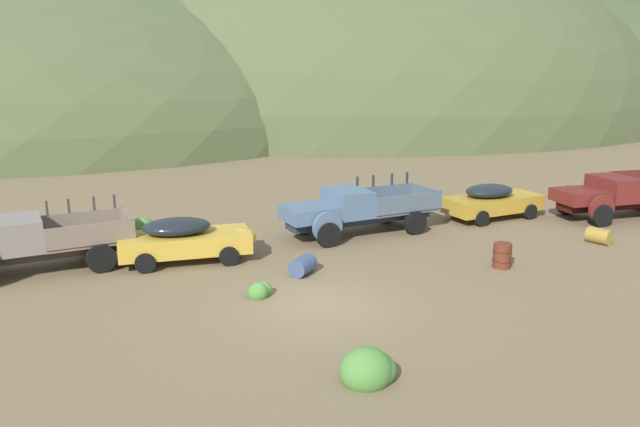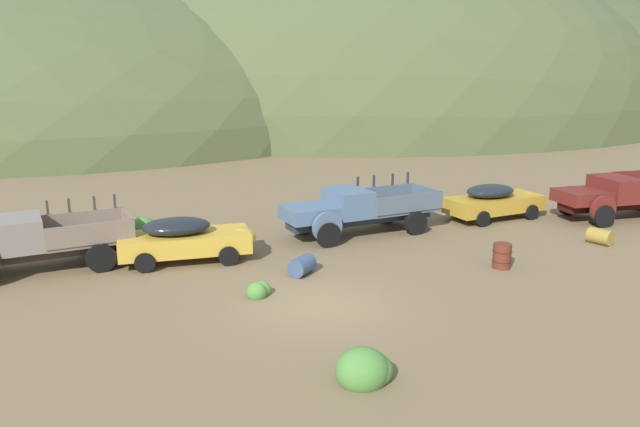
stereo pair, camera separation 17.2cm
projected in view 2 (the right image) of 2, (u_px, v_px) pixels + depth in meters
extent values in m
plane|color=brown|center=(317.00, 305.00, 17.60)|extent=(300.00, 300.00, 0.00)
ellipsoid|color=#4C5633|center=(87.00, 118.00, 79.29)|extent=(76.02, 89.74, 33.96)
ellipsoid|color=#4C5633|center=(345.00, 116.00, 82.85)|extent=(79.00, 76.97, 42.89)
ellipsoid|color=#424C2D|center=(511.00, 107.00, 99.68)|extent=(74.24, 87.13, 36.11)
cube|color=#3D322D|center=(41.00, 252.00, 20.41)|extent=(5.59, 2.35, 0.36)
cube|color=slate|center=(21.00, 233.00, 20.01)|extent=(1.74, 2.19, 1.05)
cube|color=black|center=(0.00, 229.00, 19.70)|extent=(0.47, 1.59, 0.59)
cube|color=#746354|center=(88.00, 239.00, 21.03)|extent=(3.22, 2.67, 0.12)
cube|color=#746354|center=(83.00, 221.00, 21.80)|extent=(2.73, 0.82, 0.70)
cube|color=#746354|center=(91.00, 234.00, 20.07)|extent=(2.73, 0.82, 0.70)
cube|color=#746354|center=(128.00, 223.00, 21.54)|extent=(0.62, 1.97, 0.70)
cube|color=#3D322D|center=(115.00, 201.00, 22.16)|extent=(0.10, 0.10, 0.50)
cube|color=#3D322D|center=(94.00, 203.00, 21.85)|extent=(0.10, 0.10, 0.50)
cube|color=#3D322D|center=(69.00, 206.00, 21.47)|extent=(0.10, 0.10, 0.50)
cube|color=#3D322D|center=(47.00, 208.00, 21.16)|extent=(0.10, 0.10, 0.50)
cylinder|color=black|center=(92.00, 242.00, 22.14)|extent=(1.00, 0.52, 0.96)
cylinder|color=black|center=(101.00, 258.00, 20.33)|extent=(1.00, 0.52, 0.96)
cube|color=gold|center=(185.00, 242.00, 21.38)|extent=(4.54, 2.01, 0.68)
ellipsoid|color=black|center=(176.00, 226.00, 21.17)|extent=(2.40, 1.67, 0.57)
ellipsoid|color=gold|center=(242.00, 236.00, 21.89)|extent=(1.06, 1.46, 0.61)
cylinder|color=black|center=(228.00, 256.00, 21.00)|extent=(0.69, 0.24, 0.68)
cylinder|color=black|center=(222.00, 242.00, 22.65)|extent=(0.69, 0.24, 0.68)
cylinder|color=black|center=(145.00, 263.00, 20.28)|extent=(0.69, 0.24, 0.68)
cylinder|color=black|center=(145.00, 248.00, 21.93)|extent=(0.69, 0.24, 0.68)
cube|color=#262D39|center=(360.00, 218.00, 24.85)|extent=(6.24, 2.44, 0.36)
cube|color=slate|center=(309.00, 213.00, 23.76)|extent=(2.31, 2.13, 0.55)
cube|color=#B7B2A8|center=(288.00, 216.00, 23.37)|extent=(0.36, 1.16, 0.44)
cylinder|color=slate|center=(305.00, 216.00, 24.83)|extent=(1.21, 0.47, 1.20)
cylinder|color=slate|center=(327.00, 227.00, 23.07)|extent=(1.21, 0.47, 1.20)
cube|color=slate|center=(348.00, 203.00, 24.43)|extent=(1.87, 2.25, 1.05)
cube|color=black|center=(334.00, 199.00, 24.10)|extent=(0.45, 1.62, 0.59)
cube|color=#4D5B67|center=(396.00, 208.00, 25.53)|extent=(3.53, 2.74, 0.12)
cube|color=#4D5B67|center=(383.00, 194.00, 26.32)|extent=(3.06, 0.86, 0.70)
cube|color=#4D5B67|center=(410.00, 203.00, 24.54)|extent=(3.06, 0.86, 0.70)
cube|color=#4D5B67|center=(426.00, 195.00, 26.08)|extent=(0.59, 2.01, 0.70)
cube|color=#262D39|center=(408.00, 178.00, 26.72)|extent=(0.10, 0.10, 0.50)
cube|color=#262D39|center=(393.00, 179.00, 26.38)|extent=(0.10, 0.10, 0.50)
cube|color=#262D39|center=(374.00, 181.00, 25.97)|extent=(0.10, 0.10, 0.50)
cube|color=#262D39|center=(358.00, 183.00, 25.64)|extent=(0.10, 0.10, 0.50)
cylinder|color=black|center=(304.00, 222.00, 24.94)|extent=(1.00, 0.51, 0.96)
cylinder|color=black|center=(328.00, 235.00, 23.09)|extent=(1.00, 0.51, 0.96)
cylinder|color=black|center=(387.00, 212.00, 26.66)|extent=(1.00, 0.51, 0.96)
cylinder|color=black|center=(416.00, 223.00, 24.81)|extent=(1.00, 0.51, 0.96)
cube|color=#B28928|center=(494.00, 204.00, 27.33)|extent=(4.74, 2.78, 0.68)
ellipsoid|color=black|center=(490.00, 191.00, 27.07)|extent=(2.62, 2.06, 0.57)
ellipsoid|color=#B28928|center=(528.00, 198.00, 28.17)|extent=(1.29, 1.60, 0.61)
cylinder|color=black|center=(531.00, 212.00, 27.23)|extent=(0.71, 0.36, 0.68)
cylinder|color=black|center=(503.00, 204.00, 28.77)|extent=(0.71, 0.36, 0.68)
cylinder|color=black|center=(483.00, 219.00, 26.05)|extent=(0.71, 0.36, 0.68)
cylinder|color=black|center=(456.00, 210.00, 27.58)|extent=(0.71, 0.36, 0.68)
cube|color=black|center=(624.00, 204.00, 27.46)|extent=(6.23, 1.35, 0.36)
cube|color=maroon|center=(582.00, 196.00, 26.77)|extent=(2.05, 1.92, 0.55)
cube|color=#B7B2A8|center=(564.00, 198.00, 26.54)|extent=(0.15, 1.25, 0.44)
cylinder|color=maroon|center=(570.00, 199.00, 27.93)|extent=(1.21, 0.24, 1.20)
cylinder|color=maroon|center=(603.00, 209.00, 25.91)|extent=(1.21, 0.24, 1.20)
cube|color=maroon|center=(615.00, 189.00, 27.15)|extent=(1.54, 2.16, 1.05)
cube|color=black|center=(603.00, 185.00, 26.93)|extent=(0.14, 1.77, 0.59)
cube|color=maroon|center=(639.00, 180.00, 28.74)|extent=(3.13, 0.27, 0.95)
cylinder|color=black|center=(569.00, 205.00, 28.05)|extent=(0.97, 0.33, 0.96)
cylinder|color=black|center=(603.00, 216.00, 25.92)|extent=(0.97, 0.33, 0.96)
cylinder|color=#5B2819|center=(502.00, 256.00, 20.73)|extent=(0.61, 0.61, 0.85)
torus|color=#401C11|center=(502.00, 251.00, 20.69)|extent=(0.66, 0.66, 0.03)
torus|color=#401C11|center=(502.00, 261.00, 20.77)|extent=(0.66, 0.66, 0.03)
cylinder|color=olive|center=(600.00, 236.00, 23.53)|extent=(0.92, 1.03, 0.60)
cylinder|color=#384C6B|center=(302.00, 266.00, 20.10)|extent=(1.06, 1.09, 0.61)
ellipsoid|color=#4C8438|center=(368.00, 370.00, 13.39)|extent=(1.11, 1.00, 0.81)
ellipsoid|color=#4C8438|center=(369.00, 370.00, 13.42)|extent=(0.88, 0.79, 0.78)
ellipsoid|color=#4C8438|center=(362.00, 370.00, 13.25)|extent=(1.18, 1.06, 1.03)
ellipsoid|color=#3D702D|center=(330.00, 208.00, 28.53)|extent=(0.77, 0.69, 0.76)
ellipsoid|color=#3D702D|center=(330.00, 207.00, 28.69)|extent=(0.90, 0.81, 0.81)
ellipsoid|color=#4C8438|center=(257.00, 292.00, 18.14)|extent=(0.60, 0.54, 0.60)
ellipsoid|color=#4C8438|center=(262.00, 290.00, 18.38)|extent=(0.56, 0.50, 0.53)
ellipsoid|color=#5B8E42|center=(34.00, 242.00, 23.51)|extent=(0.55, 0.50, 0.39)
ellipsoid|color=#5B8E42|center=(36.00, 238.00, 23.72)|extent=(0.66, 0.59, 0.67)
ellipsoid|color=#4C8438|center=(143.00, 234.00, 23.57)|extent=(1.30, 1.17, 1.36)
ellipsoid|color=#4C8438|center=(142.00, 238.00, 23.41)|extent=(1.35, 1.21, 0.97)
ellipsoid|color=#4C8438|center=(137.00, 238.00, 23.68)|extent=(1.02, 0.92, 0.77)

